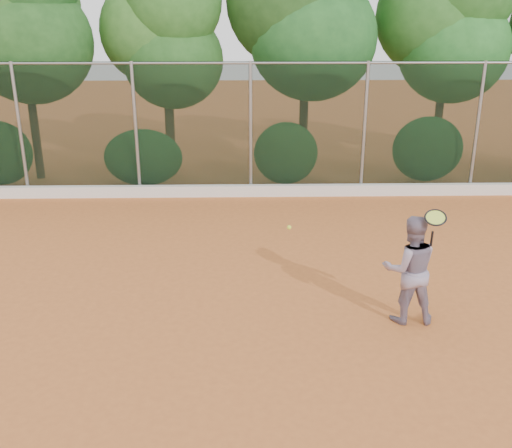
{
  "coord_description": "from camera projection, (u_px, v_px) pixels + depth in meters",
  "views": [
    {
      "loc": [
        -0.21,
        -7.92,
        4.4
      ],
      "look_at": [
        0.0,
        1.0,
        1.25
      ],
      "focal_mm": 40.0,
      "sensor_mm": 36.0,
      "label": 1
    }
  ],
  "objects": [
    {
      "name": "ground",
      "position": [
        258.0,
        320.0,
        8.93
      ],
      "size": [
        80.0,
        80.0,
        0.0
      ],
      "primitive_type": "plane",
      "color": "#C5672E",
      "rests_on": "ground"
    },
    {
      "name": "concrete_curb",
      "position": [
        251.0,
        191.0,
        15.31
      ],
      "size": [
        24.0,
        0.2,
        0.3
      ],
      "primitive_type": "cube",
      "color": "silver",
      "rests_on": "ground"
    },
    {
      "name": "tennis_player",
      "position": [
        410.0,
        269.0,
        8.67
      ],
      "size": [
        0.85,
        0.67,
        1.72
      ],
      "primitive_type": "imported",
      "rotation": [
        0.0,
        0.0,
        3.12
      ],
      "color": "gray",
      "rests_on": "ground"
    },
    {
      "name": "chainlink_fence",
      "position": [
        251.0,
        126.0,
        14.91
      ],
      "size": [
        24.09,
        0.09,
        3.5
      ],
      "color": "black",
      "rests_on": "ground"
    },
    {
      "name": "foliage_backdrop",
      "position": [
        230.0,
        23.0,
        15.92
      ],
      "size": [
        23.7,
        3.63,
        7.55
      ],
      "color": "#45281A",
      "rests_on": "ground"
    },
    {
      "name": "tennis_racket",
      "position": [
        435.0,
        220.0,
        8.21
      ],
      "size": [
        0.39,
        0.37,
        0.59
      ],
      "color": "black",
      "rests_on": "ground"
    },
    {
      "name": "tennis_ball_in_flight",
      "position": [
        289.0,
        227.0,
        7.87
      ],
      "size": [
        0.06,
        0.06,
        0.06
      ],
      "color": "#D9F337",
      "rests_on": "ground"
    }
  ]
}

